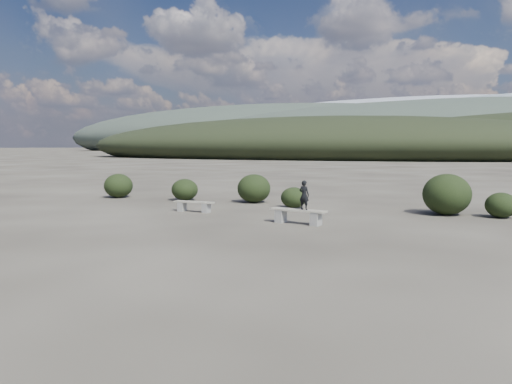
% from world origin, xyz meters
% --- Properties ---
extents(ground, '(1200.00, 1200.00, 0.00)m').
position_xyz_m(ground, '(0.00, 0.00, 0.00)').
color(ground, '#2E2A24').
rests_on(ground, ground).
extents(bench_left, '(1.66, 0.37, 0.41)m').
position_xyz_m(bench_left, '(-3.17, 5.70, 0.25)').
color(bench_left, slate).
rests_on(bench_left, ground).
extents(bench_right, '(1.99, 0.69, 0.49)m').
position_xyz_m(bench_right, '(1.52, 4.47, 0.30)').
color(bench_right, slate).
rests_on(bench_right, ground).
extents(seated_person, '(0.39, 0.29, 0.96)m').
position_xyz_m(seated_person, '(1.74, 4.44, 0.97)').
color(seated_person, black).
rests_on(seated_person, bench_right).
extents(shrub_a, '(1.24, 1.24, 1.02)m').
position_xyz_m(shrub_a, '(-5.71, 9.11, 0.51)').
color(shrub_a, black).
rests_on(shrub_a, ground).
extents(shrub_b, '(1.50, 1.50, 1.29)m').
position_xyz_m(shrub_b, '(-2.34, 9.57, 0.64)').
color(shrub_b, black).
rests_on(shrub_b, ground).
extents(shrub_c, '(1.08, 1.08, 0.86)m').
position_xyz_m(shrub_c, '(-0.03, 8.45, 0.43)').
color(shrub_c, black).
rests_on(shrub_c, ground).
extents(shrub_d, '(1.75, 1.75, 1.53)m').
position_xyz_m(shrub_d, '(5.86, 8.81, 0.77)').
color(shrub_d, black).
rests_on(shrub_d, ground).
extents(shrub_e, '(1.09, 1.09, 0.91)m').
position_xyz_m(shrub_e, '(7.69, 8.74, 0.45)').
color(shrub_e, black).
rests_on(shrub_e, ground).
extents(shrub_f, '(1.40, 1.40, 1.19)m').
position_xyz_m(shrub_f, '(-9.38, 8.85, 0.59)').
color(shrub_f, black).
rests_on(shrub_f, ground).
extents(mountain_ridges, '(500.00, 400.00, 56.00)m').
position_xyz_m(mountain_ridges, '(-7.48, 339.06, 10.84)').
color(mountain_ridges, black).
rests_on(mountain_ridges, ground).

